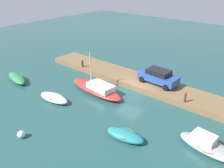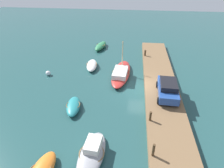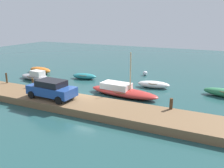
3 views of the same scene
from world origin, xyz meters
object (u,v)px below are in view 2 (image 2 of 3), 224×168
Objects in this scene: motorboat_grey at (92,153)px; rowboat_green at (101,46)px; mooring_post_mid_west at (150,116)px; sailboat_red at (121,73)px; mooring_post_mid_east at (145,53)px; parked_car at (168,88)px; marker_buoy at (48,73)px; rowboat_white at (92,65)px; mooring_post_west at (153,150)px; dinghy_teal at (73,106)px.

motorboat_grey reaches higher than rowboat_green.
mooring_post_mid_west is at bearing -44.17° from motorboat_grey.
mooring_post_mid_east is (5.35, -3.05, 0.54)m from sailboat_red.
parked_car is at bearing -169.11° from mooring_post_mid_east.
mooring_post_mid_west reaches higher than marker_buoy.
sailboat_red is at bearing 150.27° from mooring_post_mid_east.
mooring_post_mid_east is at bearing -24.92° from sailboat_red.
mooring_post_mid_east reaches higher than rowboat_white.
mooring_post_west reaches higher than mooring_post_mid_west.
mooring_post_mid_east is 9.92m from parked_car.
sailboat_red reaches higher than motorboat_grey.
dinghy_teal is 14.12m from mooring_post_mid_east.
mooring_post_mid_east is at bearing 0.00° from mooring_post_west.
parked_car is at bearing -126.90° from sailboat_red.
rowboat_green is at bearing 18.50° from mooring_post_west.
rowboat_green is 4.66× the size of mooring_post_mid_west.
mooring_post_west reaches higher than mooring_post_mid_east.
mooring_post_mid_west is 1.06× the size of mooring_post_mid_east.
mooring_post_mid_west is (-1.49, -7.13, 0.71)m from dinghy_teal.
motorboat_grey is 7.62× the size of marker_buoy.
sailboat_red is 1.72× the size of rowboat_green.
motorboat_grey is 5.71m from mooring_post_mid_west.
marker_buoy is at bearing 57.70° from mooring_post_mid_west.
mooring_post_west is at bearing -151.47° from rowboat_green.
motorboat_grey is at bearing 91.00° from mooring_post_west.
rowboat_green is at bearing 12.46° from motorboat_grey.
mooring_post_mid_west is at bearing 180.00° from mooring_post_mid_east.
rowboat_green is 1.18× the size of rowboat_white.
mooring_post_mid_east is (3.40, -7.08, 0.66)m from rowboat_white.
sailboat_red is 6.67m from parked_car.
rowboat_white reaches higher than marker_buoy.
motorboat_grey is 1.41× the size of dinghy_teal.
sailboat_red is 12.32m from mooring_post_west.
motorboat_grey is 17.88m from mooring_post_mid_east.
rowboat_green reaches higher than rowboat_white.
mooring_post_west is 1.29× the size of mooring_post_mid_east.
sailboat_red is 1.66× the size of parked_car.
dinghy_teal is 5.42× the size of marker_buoy.
rowboat_white is (13.94, 2.78, -0.03)m from motorboat_grey.
motorboat_grey reaches higher than dinghy_teal.
rowboat_white is at bearing 34.63° from mooring_post_mid_west.
mooring_post_mid_west is at bearing -122.30° from marker_buoy.
rowboat_green is 18.64m from mooring_post_mid_west.
mooring_post_west is 1.21× the size of mooring_post_mid_west.
sailboat_red is 8.00× the size of mooring_post_mid_west.
marker_buoy is at bearing 99.02° from sailboat_red.
rowboat_green is (15.79, -0.14, 0.05)m from dinghy_teal.
sailboat_red is 1.59× the size of motorboat_grey.
motorboat_grey is at bearing -145.53° from marker_buoy.
parked_car is at bearing -136.41° from rowboat_green.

